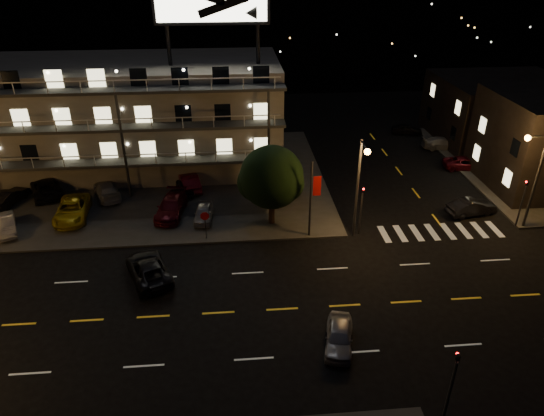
{
  "coord_description": "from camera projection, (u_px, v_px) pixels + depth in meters",
  "views": [
    {
      "loc": [
        -0.7,
        -23.53,
        20.18
      ],
      "look_at": [
        2.05,
        8.0,
        2.91
      ],
      "focal_mm": 32.0,
      "sensor_mm": 36.0,
      "label": 1
    }
  ],
  "objects": [
    {
      "name": "ground",
      "position": [
        250.0,
        311.0,
        30.3
      ],
      "size": [
        140.0,
        140.0,
        0.0
      ],
      "primitive_type": "plane",
      "color": "black",
      "rests_on": "ground"
    },
    {
      "name": "curb_nw",
      "position": [
        96.0,
        181.0,
        46.69
      ],
      "size": [
        44.0,
        24.0,
        0.15
      ],
      "primitive_type": "cube",
      "color": "#343331",
      "rests_on": "ground"
    },
    {
      "name": "curb_ne",
      "position": [
        531.0,
        165.0,
        50.04
      ],
      "size": [
        16.0,
        24.0,
        0.15
      ],
      "primitive_type": "cube",
      "color": "#343331",
      "rests_on": "ground"
    },
    {
      "name": "motel",
      "position": [
        137.0,
        115.0,
        47.87
      ],
      "size": [
        28.0,
        13.8,
        18.1
      ],
      "color": "gray",
      "rests_on": "ground"
    },
    {
      "name": "side_bldg_back",
      "position": [
        500.0,
        110.0,
        55.4
      ],
      "size": [
        14.06,
        12.0,
        7.0
      ],
      "color": "black",
      "rests_on": "ground"
    },
    {
      "name": "hill_backdrop",
      "position": [
        196.0,
        0.0,
        84.46
      ],
      "size": [
        120.0,
        25.0,
        24.0
      ],
      "color": "black",
      "rests_on": "ground"
    },
    {
      "name": "streetlight_nc",
      "position": [
        360.0,
        180.0,
        35.51
      ],
      "size": [
        0.44,
        1.92,
        8.0
      ],
      "color": "#2D2D30",
      "rests_on": "ground"
    },
    {
      "name": "streetlight_ne",
      "position": [
        534.0,
        172.0,
        36.87
      ],
      "size": [
        1.92,
        0.44,
        8.0
      ],
      "color": "#2D2D30",
      "rests_on": "ground"
    },
    {
      "name": "signal_nw",
      "position": [
        361.0,
        205.0,
        37.19
      ],
      "size": [
        0.2,
        0.27,
        4.6
      ],
      "color": "#2D2D30",
      "rests_on": "ground"
    },
    {
      "name": "signal_sw",
      "position": [
        453.0,
        379.0,
        22.33
      ],
      "size": [
        0.2,
        0.27,
        4.6
      ],
      "color": "#2D2D30",
      "rests_on": "ground"
    },
    {
      "name": "signal_ne",
      "position": [
        523.0,
        198.0,
        38.18
      ],
      "size": [
        0.27,
        0.2,
        4.6
      ],
      "color": "#2D2D30",
      "rests_on": "ground"
    },
    {
      "name": "banner_north",
      "position": [
        312.0,
        198.0,
        36.39
      ],
      "size": [
        0.83,
        0.16,
        6.4
      ],
      "color": "#2D2D30",
      "rests_on": "ground"
    },
    {
      "name": "stop_sign",
      "position": [
        205.0,
        221.0,
        36.75
      ],
      "size": [
        0.91,
        0.11,
        2.61
      ],
      "color": "#2D2D30",
      "rests_on": "ground"
    },
    {
      "name": "tree",
      "position": [
        271.0,
        179.0,
        37.8
      ],
      "size": [
        5.24,
        5.04,
        6.59
      ],
      "color": "black",
      "rests_on": "curb_nw"
    },
    {
      "name": "lot_car_1",
      "position": [
        6.0,
        225.0,
        38.08
      ],
      "size": [
        2.8,
        4.07,
        1.27
      ],
      "primitive_type": "imported",
      "rotation": [
        0.0,
        0.0,
        0.42
      ],
      "color": "#96969B",
      "rests_on": "curb_nw"
    },
    {
      "name": "lot_car_2",
      "position": [
        72.0,
        210.0,
        40.01
      ],
      "size": [
        2.88,
        5.46,
        1.46
      ],
      "primitive_type": "imported",
      "rotation": [
        0.0,
        0.0,
        0.09
      ],
      "color": "gold",
      "rests_on": "curb_nw"
    },
    {
      "name": "lot_car_3",
      "position": [
        171.0,
        207.0,
        40.51
      ],
      "size": [
        2.72,
        5.28,
        1.47
      ],
      "primitive_type": "imported",
      "rotation": [
        0.0,
        0.0,
        -0.14
      ],
      "color": "#540C15",
      "rests_on": "curb_nw"
    },
    {
      "name": "lot_car_4",
      "position": [
        204.0,
        213.0,
        39.84
      ],
      "size": [
        1.63,
        3.65,
        1.22
      ],
      "primitive_type": "imported",
      "rotation": [
        0.0,
        0.0,
        -0.05
      ],
      "color": "#96969B",
      "rests_on": "curb_nw"
    },
    {
      "name": "lot_car_5",
      "position": [
        10.0,
        197.0,
        42.26
      ],
      "size": [
        2.47,
        4.06,
        1.26
      ],
      "primitive_type": "imported",
      "rotation": [
        0.0,
        0.0,
        2.82
      ],
      "color": "black",
      "rests_on": "curb_nw"
    },
    {
      "name": "lot_car_6",
      "position": [
        46.0,
        186.0,
        43.81
      ],
      "size": [
        4.49,
        5.96,
        1.5
      ],
      "primitive_type": "imported",
      "rotation": [
        0.0,
        0.0,
        3.56
      ],
      "color": "black",
      "rests_on": "curb_nw"
    },
    {
      "name": "lot_car_7",
      "position": [
        107.0,
        190.0,
        43.34
      ],
      "size": [
        3.54,
        5.04,
        1.36
      ],
      "primitive_type": "imported",
      "rotation": [
        0.0,
        0.0,
        3.53
      ],
      "color": "#96969B",
      "rests_on": "curb_nw"
    },
    {
      "name": "lot_car_8",
      "position": [
        185.0,
        186.0,
        44.15
      ],
      "size": [
        2.1,
        3.92,
        1.27
      ],
      "primitive_type": "imported",
      "rotation": [
        0.0,
        0.0,
        3.31
      ],
      "color": "black",
      "rests_on": "curb_nw"
    },
    {
      "name": "lot_car_9",
      "position": [
        189.0,
        181.0,
        44.8
      ],
      "size": [
        2.71,
        4.78,
        1.49
      ],
      "primitive_type": "imported",
      "rotation": [
        0.0,
        0.0,
        3.41
      ],
      "color": "#540C15",
      "rests_on": "curb_nw"
    },
    {
      "name": "side_car_0",
      "position": [
        471.0,
        207.0,
        40.82
      ],
      "size": [
        4.42,
        2.25,
        1.39
      ],
      "primitive_type": "imported",
      "rotation": [
        0.0,
        0.0,
        1.76
      ],
      "color": "black",
      "rests_on": "ground"
    },
    {
      "name": "side_car_1",
      "position": [
        465.0,
        163.0,
        49.2
      ],
      "size": [
        4.65,
        2.55,
        1.23
      ],
      "primitive_type": "imported",
      "rotation": [
        0.0,
        0.0,
        1.45
      ],
      "color": "#540C15",
      "rests_on": "ground"
    },
    {
      "name": "side_car_2",
      "position": [
        442.0,
        143.0,
        54.04
      ],
      "size": [
        4.53,
        2.12,
        1.28
      ],
      "primitive_type": "imported",
      "rotation": [
        0.0,
        0.0,
        1.49
      ],
      "color": "#96969B",
      "rests_on": "ground"
    },
    {
      "name": "side_car_3",
      "position": [
        407.0,
        129.0,
        58.26
      ],
      "size": [
        3.79,
        2.16,
        1.22
      ],
      "primitive_type": "imported",
      "rotation": [
        0.0,
        0.0,
        1.36
      ],
      "color": "black",
      "rests_on": "ground"
    },
    {
      "name": "road_car_east",
      "position": [
        339.0,
        336.0,
        27.46
      ],
      "size": [
        2.38,
        4.02,
        1.28
      ],
      "primitive_type": "imported",
      "rotation": [
        0.0,
        0.0,
        -0.24
      ],
      "color": "#96969B",
      "rests_on": "ground"
    },
    {
      "name": "road_car_west",
      "position": [
        148.0,
        269.0,
        33.03
      ],
      "size": [
        4.11,
        5.67,
        1.43
      ],
      "primitive_type": "imported",
      "rotation": [
        0.0,
        0.0,
        3.52
      ],
      "color": "black",
      "rests_on": "ground"
    }
  ]
}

